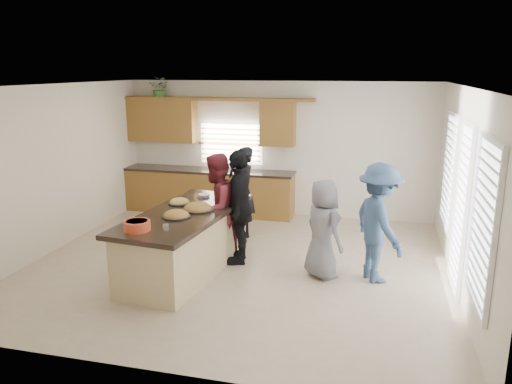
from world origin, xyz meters
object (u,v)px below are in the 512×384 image
(island, at_px, (185,243))
(woman_left_mid, at_px, (216,208))
(salad_bowl, at_px, (137,225))
(woman_left_back, at_px, (244,192))
(woman_left_front, at_px, (239,207))
(woman_right_front, at_px, (323,229))
(woman_right_back, at_px, (379,223))

(island, xyz_separation_m, woman_left_mid, (0.32, 0.54, 0.43))
(salad_bowl, height_order, woman_left_back, woman_left_back)
(salad_bowl, distance_m, woman_left_front, 1.85)
(woman_left_mid, height_order, woman_right_front, woman_left_mid)
(salad_bowl, height_order, woman_left_mid, woman_left_mid)
(woman_left_mid, bearing_deg, island, -16.45)
(woman_left_back, distance_m, woman_left_mid, 1.32)
(woman_right_back, bearing_deg, salad_bowl, 84.79)
(island, xyz_separation_m, woman_right_front, (2.05, 0.32, 0.29))
(woman_left_back, xyz_separation_m, woman_left_mid, (-0.09, -1.32, 0.05))
(island, height_order, woman_left_back, woman_left_back)
(salad_bowl, distance_m, woman_left_back, 2.92)
(salad_bowl, height_order, woman_right_back, woman_right_back)
(woman_left_front, bearing_deg, woman_right_front, 66.26)
(woman_left_back, height_order, woman_left_mid, woman_left_mid)
(island, relative_size, woman_left_back, 1.68)
(salad_bowl, xyz_separation_m, woman_right_front, (2.33, 1.29, -0.28))
(woman_left_back, distance_m, woman_right_front, 2.25)
(woman_right_back, bearing_deg, woman_left_mid, 57.81)
(woman_left_back, bearing_deg, woman_right_front, 17.35)
(salad_bowl, bearing_deg, woman_right_back, 23.37)
(salad_bowl, relative_size, woman_right_front, 0.24)
(woman_left_front, bearing_deg, woman_left_mid, -91.70)
(island, distance_m, woman_left_mid, 0.76)
(woman_right_back, distance_m, woman_right_front, 0.81)
(island, height_order, woman_left_front, woman_left_front)
(island, distance_m, woman_left_front, 1.02)
(island, bearing_deg, woman_left_mid, 65.35)
(island, xyz_separation_m, salad_bowl, (-0.28, -0.97, 0.57))
(woman_left_mid, bearing_deg, woman_left_front, 114.52)
(salad_bowl, distance_m, woman_left_mid, 1.63)
(woman_left_back, relative_size, woman_left_front, 0.92)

